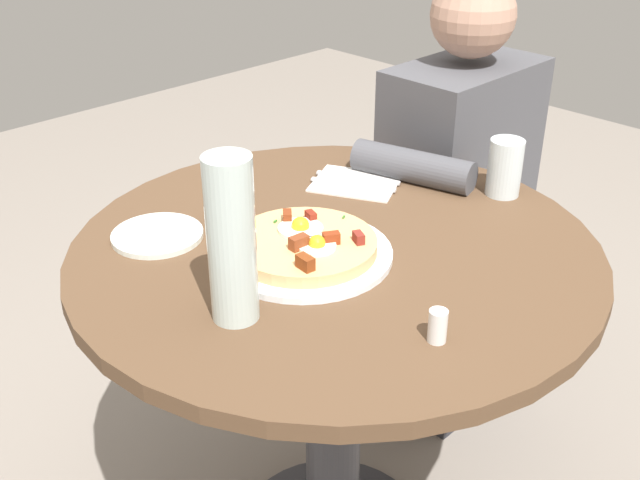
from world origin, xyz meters
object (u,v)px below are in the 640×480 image
Objects in this scene: fork at (353,185)px; knife at (358,178)px; water_glass at (505,168)px; breakfast_pizza at (305,244)px; water_bottle at (232,241)px; pizza_plate at (304,253)px; bread_plate at (157,235)px; pepper_shaker at (223,207)px; person_seated at (452,230)px; dining_table at (334,327)px; salt_shaker at (438,326)px.

fork is 0.04m from knife.
water_glass reaches higher than fork.
fork is 1.56× the size of water_glass.
water_bottle reaches higher than breakfast_pizza.
pizza_plate is 1.85× the size of bread_plate.
water_glass reaches higher than pepper_shaker.
breakfast_pizza reaches higher than fork.
knife is 0.69× the size of water_bottle.
water_glass is at bearing 168.21° from pizza_plate.
person_seated is 0.71m from pizza_plate.
knife is (-0.03, -0.02, 0.00)m from fork.
person_seated is 6.31× the size of knife.
person_seated is at bearing -167.42° from pizza_plate.
bread_plate is 0.63× the size of water_bottle.
dining_table is 0.37m from bread_plate.
knife is at bearing 171.19° from pepper_shaker.
salt_shaker is at bearing 33.76° from person_seated.
knife is 1.56× the size of water_glass.
fork is 0.69× the size of water_bottle.
breakfast_pizza is 0.34m from knife.
salt_shaker is (0.49, 0.22, -0.03)m from water_glass.
dining_table is 0.38m from salt_shaker.
bread_plate is at bearing -59.17° from breakfast_pizza.
water_glass is at bearing 5.88° from knife.
water_glass reaches higher than bread_plate.
breakfast_pizza is at bearing -89.61° from knife.
water_glass is at bearing 12.73° from fork.
knife reaches higher than dining_table.
person_seated is 6.88× the size of bread_plate.
person_seated is at bearing -128.56° from water_glass.
pizza_plate is 0.02m from breakfast_pizza.
fork is at bearing -144.27° from dining_table.
water_glass reaches higher than knife.
pizza_plate is 1.70× the size of fork.
water_glass is at bearing 148.00° from pepper_shaker.
person_seated is 0.43m from knife.
dining_table is at bearing 131.21° from bread_plate.
dining_table is 0.22m from breakfast_pizza.
salt_shaker is at bearing 101.14° from bread_plate.
person_seated reaches higher than pepper_shaker.
pepper_shaker is at bearing -91.75° from salt_shaker.
dining_table is 8.19× the size of water_glass.
breakfast_pizza is 0.47m from water_glass.
pepper_shaker is (-0.18, -0.26, -0.10)m from water_bottle.
dining_table is at bearing -82.09° from knife.
salt_shaker is at bearing 83.99° from pizza_plate.
pizza_plate is 0.24m from water_bottle.
bread_plate is 0.33m from water_bottle.
salt_shaker reaches higher than bread_plate.
fork and knife have the same top height.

